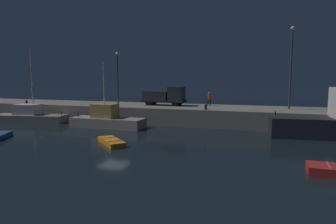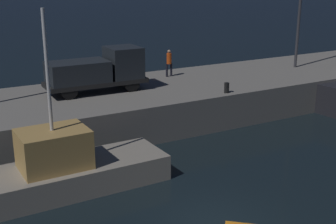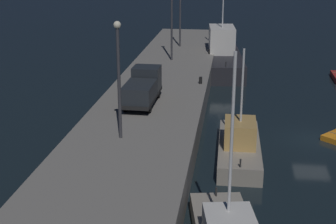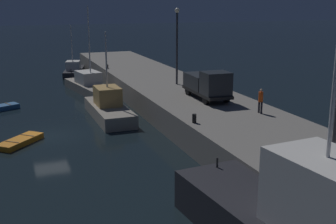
{
  "view_description": "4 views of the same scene",
  "coord_description": "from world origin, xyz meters",
  "px_view_note": "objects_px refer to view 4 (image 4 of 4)",
  "views": [
    {
      "loc": [
        13.31,
        -23.29,
        5.41
      ],
      "look_at": [
        2.07,
        9.5,
        1.52
      ],
      "focal_mm": 31.11,
      "sensor_mm": 36.0,
      "label": 1
    },
    {
      "loc": [
        -8.45,
        -11.45,
        8.45
      ],
      "look_at": [
        3.28,
        9.13,
        1.29
      ],
      "focal_mm": 48.7,
      "sensor_mm": 36.0,
      "label": 2
    },
    {
      "loc": [
        -34.25,
        5.93,
        13.27
      ],
      "look_at": [
        2.59,
        10.88,
        0.79
      ],
      "focal_mm": 53.43,
      "sensor_mm": 36.0,
      "label": 3
    },
    {
      "loc": [
        32.01,
        -2.53,
        9.77
      ],
      "look_at": [
        1.94,
        8.64,
        1.59
      ],
      "focal_mm": 46.67,
      "sensor_mm": 36.0,
      "label": 4
    }
  ],
  "objects_px": {
    "fishing_trawler_red": "(109,108)",
    "fishing_boat_blue": "(74,70)",
    "fishing_boat_orange": "(89,85)",
    "rowboat_white_mid": "(20,141)",
    "bollard_central": "(194,118)",
    "utility_truck": "(208,84)",
    "lamp_post_west": "(177,40)",
    "dockworker": "(261,99)",
    "bollard_west": "(319,197)",
    "bollard_east": "(107,67)",
    "dinghy_orange_near": "(1,108)"
  },
  "relations": [
    {
      "from": "rowboat_white_mid",
      "to": "dockworker",
      "type": "xyz_separation_m",
      "value": [
        5.13,
        16.18,
        2.84
      ]
    },
    {
      "from": "lamp_post_west",
      "to": "utility_truck",
      "type": "height_order",
      "value": "lamp_post_west"
    },
    {
      "from": "utility_truck",
      "to": "dockworker",
      "type": "height_order",
      "value": "utility_truck"
    },
    {
      "from": "fishing_boat_orange",
      "to": "fishing_trawler_red",
      "type": "bearing_deg",
      "value": -2.15
    },
    {
      "from": "fishing_boat_orange",
      "to": "bollard_west",
      "type": "height_order",
      "value": "fishing_boat_orange"
    },
    {
      "from": "fishing_trawler_red",
      "to": "lamp_post_west",
      "type": "relative_size",
      "value": 1.19
    },
    {
      "from": "bollard_central",
      "to": "rowboat_white_mid",
      "type": "bearing_deg",
      "value": -118.25
    },
    {
      "from": "fishing_trawler_red",
      "to": "utility_truck",
      "type": "height_order",
      "value": "fishing_trawler_red"
    },
    {
      "from": "fishing_boat_blue",
      "to": "rowboat_white_mid",
      "type": "distance_m",
      "value": 29.79
    },
    {
      "from": "fishing_boat_orange",
      "to": "dockworker",
      "type": "relative_size",
      "value": 5.49
    },
    {
      "from": "bollard_east",
      "to": "utility_truck",
      "type": "bearing_deg",
      "value": 11.7
    },
    {
      "from": "fishing_boat_blue",
      "to": "bollard_west",
      "type": "xyz_separation_m",
      "value": [
        46.9,
        2.6,
        1.6
      ]
    },
    {
      "from": "dinghy_orange_near",
      "to": "bollard_east",
      "type": "relative_size",
      "value": 7.23
    },
    {
      "from": "utility_truck",
      "to": "bollard_east",
      "type": "xyz_separation_m",
      "value": [
        -19.14,
        -3.96,
        -1.0
      ]
    },
    {
      "from": "bollard_central",
      "to": "bollard_east",
      "type": "relative_size",
      "value": 1.27
    },
    {
      "from": "rowboat_white_mid",
      "to": "bollard_east",
      "type": "bearing_deg",
      "value": 151.29
    },
    {
      "from": "utility_truck",
      "to": "dockworker",
      "type": "distance_m",
      "value": 5.7
    },
    {
      "from": "utility_truck",
      "to": "bollard_east",
      "type": "height_order",
      "value": "utility_truck"
    },
    {
      "from": "fishing_boat_orange",
      "to": "rowboat_white_mid",
      "type": "bearing_deg",
      "value": -25.77
    },
    {
      "from": "fishing_trawler_red",
      "to": "utility_truck",
      "type": "distance_m",
      "value": 8.79
    },
    {
      "from": "fishing_boat_blue",
      "to": "dinghy_orange_near",
      "type": "relative_size",
      "value": 2.29
    },
    {
      "from": "bollard_west",
      "to": "fishing_boat_blue",
      "type": "bearing_deg",
      "value": -176.83
    },
    {
      "from": "fishing_boat_blue",
      "to": "utility_truck",
      "type": "bearing_deg",
      "value": 13.04
    },
    {
      "from": "fishing_trawler_red",
      "to": "dinghy_orange_near",
      "type": "bearing_deg",
      "value": -125.3
    },
    {
      "from": "fishing_trawler_red",
      "to": "dinghy_orange_near",
      "type": "height_order",
      "value": "fishing_trawler_red"
    },
    {
      "from": "fishing_boat_blue",
      "to": "bollard_central",
      "type": "relative_size",
      "value": 13.07
    },
    {
      "from": "fishing_boat_orange",
      "to": "rowboat_white_mid",
      "type": "height_order",
      "value": "fishing_boat_orange"
    },
    {
      "from": "dockworker",
      "to": "bollard_central",
      "type": "bearing_deg",
      "value": -82.9
    },
    {
      "from": "dinghy_orange_near",
      "to": "bollard_west",
      "type": "relative_size",
      "value": 7.11
    },
    {
      "from": "rowboat_white_mid",
      "to": "lamp_post_west",
      "type": "xyz_separation_m",
      "value": [
        -7.37,
        14.74,
        6.05
      ]
    },
    {
      "from": "rowboat_white_mid",
      "to": "lamp_post_west",
      "type": "height_order",
      "value": "lamp_post_west"
    },
    {
      "from": "fishing_boat_blue",
      "to": "utility_truck",
      "type": "xyz_separation_m",
      "value": [
        28.31,
        6.56,
        2.59
      ]
    },
    {
      "from": "dinghy_orange_near",
      "to": "bollard_central",
      "type": "relative_size",
      "value": 5.72
    },
    {
      "from": "fishing_boat_blue",
      "to": "lamp_post_west",
      "type": "distance_m",
      "value": 23.0
    },
    {
      "from": "dinghy_orange_near",
      "to": "bollard_west",
      "type": "height_order",
      "value": "bollard_west"
    },
    {
      "from": "fishing_boat_blue",
      "to": "dockworker",
      "type": "height_order",
      "value": "fishing_boat_blue"
    },
    {
      "from": "bollard_central",
      "to": "dockworker",
      "type": "bearing_deg",
      "value": 97.1
    },
    {
      "from": "fishing_boat_blue",
      "to": "lamp_post_west",
      "type": "relative_size",
      "value": 1.08
    },
    {
      "from": "dinghy_orange_near",
      "to": "lamp_post_west",
      "type": "relative_size",
      "value": 0.47
    },
    {
      "from": "fishing_trawler_red",
      "to": "lamp_post_west",
      "type": "xyz_separation_m",
      "value": [
        -2.52,
        7.27,
        5.35
      ]
    },
    {
      "from": "bollard_west",
      "to": "dinghy_orange_near",
      "type": "bearing_deg",
      "value": -157.79
    },
    {
      "from": "fishing_trawler_red",
      "to": "fishing_boat_blue",
      "type": "distance_m",
      "value": 23.83
    },
    {
      "from": "bollard_west",
      "to": "fishing_boat_orange",
      "type": "bearing_deg",
      "value": -175.41
    },
    {
      "from": "dinghy_orange_near",
      "to": "bollard_west",
      "type": "bearing_deg",
      "value": 22.21
    },
    {
      "from": "fishing_trawler_red",
      "to": "dinghy_orange_near",
      "type": "xyz_separation_m",
      "value": [
        -6.18,
        -8.73,
        -0.67
      ]
    },
    {
      "from": "fishing_trawler_red",
      "to": "bollard_west",
      "type": "height_order",
      "value": "fishing_trawler_red"
    },
    {
      "from": "fishing_boat_orange",
      "to": "bollard_central",
      "type": "height_order",
      "value": "fishing_boat_orange"
    },
    {
      "from": "lamp_post_west",
      "to": "bollard_central",
      "type": "relative_size",
      "value": 12.07
    },
    {
      "from": "lamp_post_west",
      "to": "bollard_central",
      "type": "distance_m",
      "value": 14.29
    },
    {
      "from": "fishing_boat_orange",
      "to": "dinghy_orange_near",
      "type": "bearing_deg",
      "value": -59.73
    }
  ]
}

